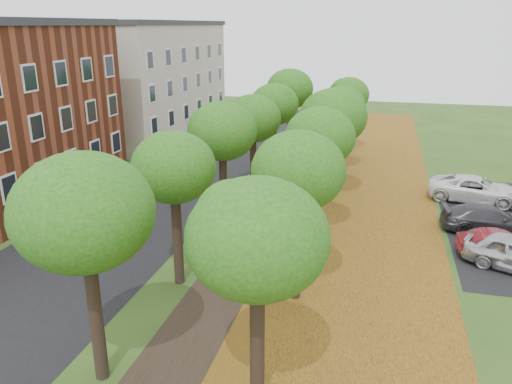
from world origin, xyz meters
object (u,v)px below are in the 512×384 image
Objects in this scene: car_red at (501,246)px; bench at (247,259)px; car_grey at (488,219)px; car_white at (476,189)px.

bench is at bearing 106.32° from car_red.
car_grey is (10.83, 7.03, 0.22)m from bench.
car_red is 3.23m from car_grey.
car_red reaches higher than bench.
bench is 0.36× the size of car_white.
car_white reaches higher than car_grey.
car_white is (0.11, 4.76, 0.07)m from car_grey.
bench is 11.47m from car_red.
car_grey reaches higher than bench.
car_white is at bearing -6.99° from car_grey.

